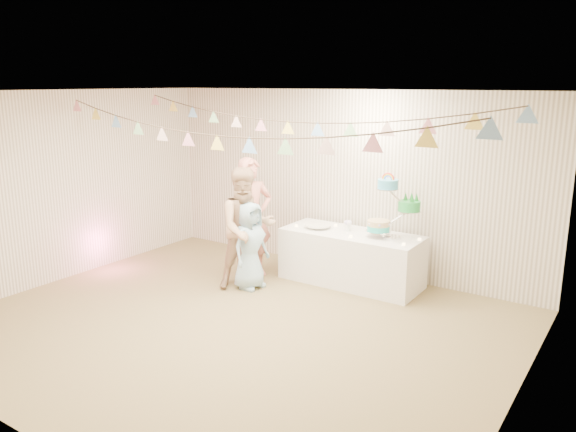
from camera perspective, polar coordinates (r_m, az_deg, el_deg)
The scene contains 24 objects.
floor at distance 6.53m, azimuth -5.47°, elevation -11.01°, with size 6.00×6.00×0.00m, color brown.
ceiling at distance 5.95m, azimuth -6.04°, elevation 12.44°, with size 6.00×6.00×0.00m, color white.
back_wall at distance 8.15m, azimuth 5.50°, elevation 3.53°, with size 6.00×6.00×0.00m, color silver.
front_wall at distance 4.55m, azimuth -26.27°, elevation -5.90°, with size 6.00×6.00×0.00m, color silver.
left_wall at distance 8.31m, azimuth -21.95°, elevation 2.80°, with size 5.00×5.00×0.00m, color silver.
right_wall at distance 4.85m, azimuth 22.89°, elevation -4.41°, with size 5.00×5.00×0.00m, color silver.
table at distance 7.73m, azimuth 6.43°, elevation -4.24°, with size 1.91×0.76×0.71m, color white.
cake_stand at distance 7.35m, azimuth 10.57°, elevation 1.06°, with size 0.71×0.42×0.80m, color silver, non-canonical shape.
cake_bottom at distance 7.43m, azimuth 9.23°, elevation -1.24°, with size 0.31×0.31×0.15m, color #2AC4B8, non-canonical shape.
cake_middle at distance 7.37m, azimuth 12.12°, elevation 0.69°, with size 0.27×0.27×0.22m, color green, non-canonical shape.
cake_top_tier at distance 7.30m, azimuth 10.12°, elevation 2.82°, with size 0.25×0.25×0.19m, color #45ABD9, non-canonical shape.
platter at distance 7.82m, azimuth 3.06°, elevation -0.92°, with size 0.36×0.36×0.02m, color white.
posy at distance 7.69m, azimuth 6.10°, elevation -0.72°, with size 0.13×0.13×0.15m, color white, non-canonical shape.
person_adult_a at distance 7.87m, azimuth -3.76°, elevation -0.18°, with size 0.62×0.41×1.69m, color tan.
person_adult_b at distance 7.46m, azimuth -4.21°, elevation -1.23°, with size 0.79×0.61×1.62m, color tan.
person_child at distance 7.45m, azimuth -3.87°, elevation -3.00°, with size 0.58×0.37×1.18m, color #99C1D8.
bunting_back at distance 6.84m, azimuth 0.01°, elevation 10.54°, with size 5.60×1.10×0.40m, color pink, non-canonical shape.
bunting_front at distance 5.81m, azimuth -7.25°, elevation 9.62°, with size 5.60×0.90×0.36m, color #72A5E5, non-canonical shape.
tealight_0 at distance 7.89m, azimuth 0.84°, elevation -0.98°, with size 0.04×0.04×0.03m, color #FFD88C.
tealight_1 at distance 7.94m, azimuth 4.86°, elevation -0.93°, with size 0.04×0.04×0.03m, color #FFD88C.
tealight_2 at distance 7.40m, azimuth 6.40°, elevation -2.06°, with size 0.04×0.04×0.03m, color #FFD88C.
tealight_3 at distance 7.68m, azimuth 9.58°, elevation -1.59°, with size 0.04×0.04×0.03m, color #FFD88C.
tealight_4 at distance 7.15m, azimuth 11.68°, elevation -2.82°, with size 0.04×0.04×0.03m, color #FFD88C.
tealight_5 at distance 7.41m, azimuth 13.22°, elevation -2.30°, with size 0.04×0.04×0.03m, color #FFD88C.
Camera 1 is at (3.80, -4.57, 2.70)m, focal length 35.00 mm.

